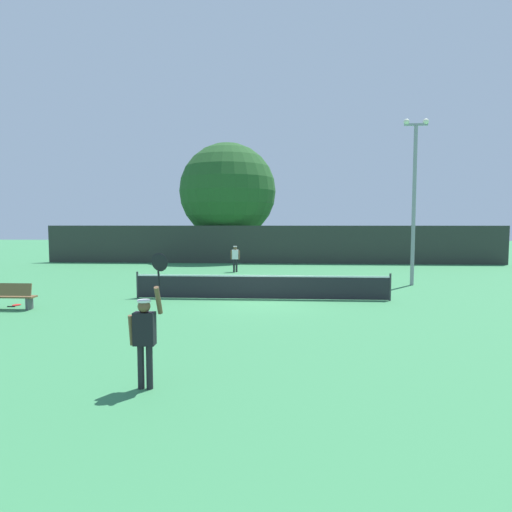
{
  "coord_description": "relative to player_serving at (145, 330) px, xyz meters",
  "views": [
    {
      "loc": [
        0.81,
        -16.96,
        3.01
      ],
      "look_at": [
        -0.5,
        4.57,
        1.38
      ],
      "focal_mm": 30.26,
      "sensor_mm": 36.0,
      "label": 1
    }
  ],
  "objects": [
    {
      "name": "ground_plane",
      "position": [
        1.66,
        9.42,
        -1.09
      ],
      "size": [
        120.0,
        120.0,
        0.0
      ],
      "primitive_type": "plane",
      "color": "#387F4C"
    },
    {
      "name": "tennis_net",
      "position": [
        1.66,
        9.42,
        -0.57
      ],
      "size": [
        10.14,
        0.08,
        1.07
      ],
      "color": "#232328",
      "rests_on": "ground"
    },
    {
      "name": "perimeter_fence",
      "position": [
        1.66,
        24.8,
        0.34
      ],
      "size": [
        34.5,
        0.12,
        2.85
      ],
      "primitive_type": "cube",
      "color": "#2D332D",
      "rests_on": "ground"
    },
    {
      "name": "player_serving",
      "position": [
        0.0,
        0.0,
        0.0
      ],
      "size": [
        0.67,
        0.39,
        2.48
      ],
      "color": "black",
      "rests_on": "ground"
    },
    {
      "name": "player_receiving",
      "position": [
        -0.44,
        18.98,
        -0.11
      ],
      "size": [
        0.57,
        0.24,
        1.61
      ],
      "rotation": [
        0.0,
        0.0,
        3.14
      ],
      "color": "white",
      "rests_on": "ground"
    },
    {
      "name": "tennis_ball",
      "position": [
        1.27,
        11.21,
        -1.05
      ],
      "size": [
        0.07,
        0.07,
        0.07
      ],
      "primitive_type": "sphere",
      "color": "#CCE033",
      "rests_on": "ground"
    },
    {
      "name": "spare_racket",
      "position": [
        -7.3,
        7.55,
        -1.07
      ],
      "size": [
        0.28,
        0.52,
        0.04
      ],
      "color": "black",
      "rests_on": "ground"
    },
    {
      "name": "courtside_bench",
      "position": [
        -7.07,
        6.81,
        -0.61
      ],
      "size": [
        1.8,
        0.44,
        0.95
      ],
      "color": "brown",
      "rests_on": "ground"
    },
    {
      "name": "light_pole",
      "position": [
        8.81,
        13.82,
        3.47
      ],
      "size": [
        1.18,
        0.28,
        7.99
      ],
      "color": "gray",
      "rests_on": "ground"
    },
    {
      "name": "large_tree",
      "position": [
        -2.03,
        28.03,
        4.55
      ],
      "size": [
        7.88,
        7.88,
        9.58
      ],
      "color": "brown",
      "rests_on": "ground"
    },
    {
      "name": "parked_car_near",
      "position": [
        -0.88,
        32.86,
        -0.31
      ],
      "size": [
        2.38,
        4.39,
        1.69
      ],
      "rotation": [
        0.0,
        0.0,
        0.12
      ],
      "color": "navy",
      "rests_on": "ground"
    },
    {
      "name": "parked_car_mid",
      "position": [
        8.08,
        30.93,
        -0.31
      ],
      "size": [
        2.12,
        4.3,
        1.69
      ],
      "rotation": [
        0.0,
        0.0,
        -0.05
      ],
      "color": "red",
      "rests_on": "ground"
    }
  ]
}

